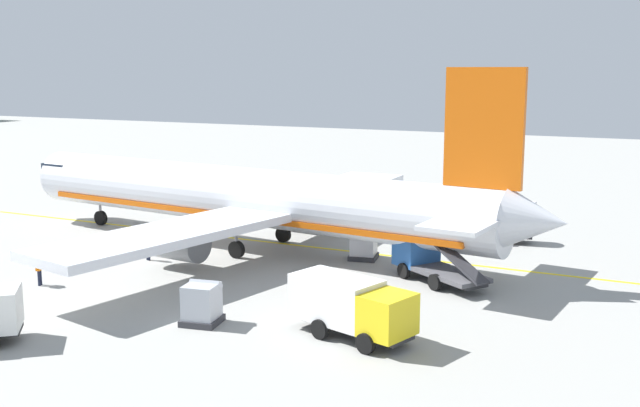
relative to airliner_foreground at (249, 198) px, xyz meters
The scene contains 10 objects.
airliner_foreground is the anchor object (origin of this frame).
service_truck_baggage 13.35m from the airliner_foreground, 98.91° to the right, with size 5.18×6.34×2.64m.
service_truck_catering 18.10m from the airliner_foreground, 134.56° to the right, with size 3.80×6.20×2.61m.
service_truck_pushback 16.64m from the airliner_foreground, 57.13° to the right, with size 3.03×5.82×2.40m.
cargo_container_near 8.36m from the airliner_foreground, 85.95° to the right, with size 1.99×1.99×1.93m.
cargo_container_mid 15.33m from the airliner_foreground, 157.45° to the right, with size 1.96×1.96×2.03m.
crew_marshaller 14.12m from the airliner_foreground, 154.86° to the left, with size 0.60×0.36×1.74m.
crew_loader_left 7.27m from the airliner_foreground, 144.09° to the left, with size 0.34×0.61×1.72m.
crew_loader_right 12.32m from the airliner_foreground, 38.50° to the right, with size 0.34×0.61×1.64m.
apron_guide_line 5.95m from the airliner_foreground, 65.13° to the right, with size 0.30×60.00×0.01m, color yellow.
Camera 1 is at (-18.22, -5.96, 11.79)m, focal length 42.15 mm.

